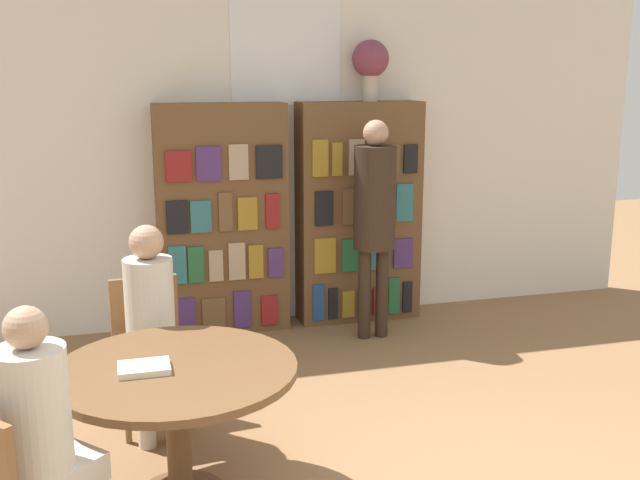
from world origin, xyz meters
TOP-DOWN VIEW (x-y plane):
  - wall_back at (0.00, 3.70)m, footprint 6.40×0.07m
  - bookshelf_left at (-0.57, 3.50)m, footprint 1.02×0.34m
  - bookshelf_right at (0.57, 3.50)m, footprint 1.02×0.34m
  - flower_vase at (0.66, 3.51)m, footprint 0.30×0.30m
  - reading_table at (-1.15, 1.07)m, footprint 1.17×1.17m
  - chair_left_side at (-1.25, 1.98)m, footprint 0.44×0.44m
  - seated_reader_left at (-1.23, 1.81)m, footprint 0.31×0.39m
  - seated_reader_right at (-1.71, 0.57)m, footprint 0.43×0.42m
  - librarian_standing at (0.53, 3.00)m, footprint 0.32×0.59m
  - open_book_on_table at (-1.30, 1.05)m, footprint 0.24×0.18m

SIDE VIEW (x-z plane):
  - chair_left_side at x=-1.25m, z-range 0.05..0.92m
  - reading_table at x=-1.15m, z-range 0.23..0.93m
  - seated_reader_right at x=-1.71m, z-range 0.08..1.29m
  - seated_reader_left at x=-1.23m, z-range 0.09..1.32m
  - open_book_on_table at x=-1.30m, z-range 0.70..0.73m
  - bookshelf_left at x=-0.57m, z-range 0.00..1.83m
  - bookshelf_right at x=0.57m, z-range 0.00..1.83m
  - librarian_standing at x=0.53m, z-range 0.20..1.92m
  - wall_back at x=0.00m, z-range 0.01..3.01m
  - flower_vase at x=0.66m, z-range 1.90..2.39m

